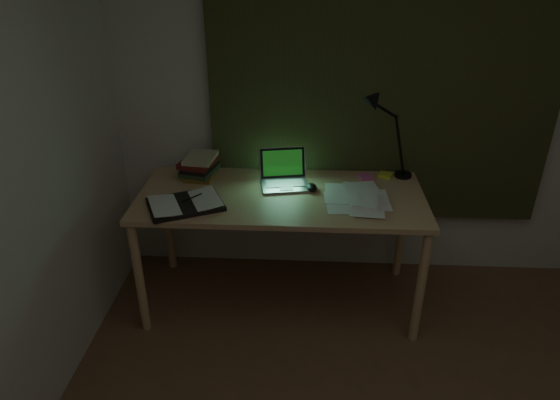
% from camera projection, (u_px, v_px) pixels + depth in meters
% --- Properties ---
extents(wall_back, '(3.50, 0.00, 2.50)m').
position_uv_depth(wall_back, '(381.00, 102.00, 3.21)').
color(wall_back, beige).
rests_on(wall_back, ground).
extents(curtain, '(2.20, 0.06, 2.00)m').
position_uv_depth(curtain, '(384.00, 72.00, 3.08)').
color(curtain, '#2D351A').
rests_on(curtain, wall_back).
extents(desk, '(1.75, 0.76, 0.80)m').
position_uv_depth(desk, '(281.00, 249.00, 3.22)').
color(desk, tan).
rests_on(desk, floor).
extents(laptop, '(0.35, 0.38, 0.21)m').
position_uv_depth(laptop, '(285.00, 171.00, 3.09)').
color(laptop, '#B2B2B7').
rests_on(laptop, desk).
extents(open_textbook, '(0.50, 0.44, 0.04)m').
position_uv_depth(open_textbook, '(185.00, 203.00, 2.90)').
color(open_textbook, silver).
rests_on(open_textbook, desk).
extents(book_stack, '(0.22, 0.26, 0.16)m').
position_uv_depth(book_stack, '(200.00, 166.00, 3.23)').
color(book_stack, silver).
rests_on(book_stack, desk).
extents(loose_papers, '(0.35, 0.37, 0.02)m').
position_uv_depth(loose_papers, '(357.00, 199.00, 2.96)').
color(loose_papers, silver).
rests_on(loose_papers, desk).
extents(mouse, '(0.08, 0.11, 0.04)m').
position_uv_depth(mouse, '(312.00, 187.00, 3.08)').
color(mouse, black).
rests_on(mouse, desk).
extents(sticky_yellow, '(0.11, 0.11, 0.02)m').
position_uv_depth(sticky_yellow, '(385.00, 175.00, 3.27)').
color(sticky_yellow, '#C8D92D').
rests_on(sticky_yellow, desk).
extents(sticky_pink, '(0.10, 0.10, 0.02)m').
position_uv_depth(sticky_pink, '(365.00, 177.00, 3.25)').
color(sticky_pink, '#E559A6').
rests_on(sticky_pink, desk).
extents(desk_lamp, '(0.46, 0.39, 0.60)m').
position_uv_depth(desk_lamp, '(408.00, 133.00, 3.14)').
color(desk_lamp, black).
rests_on(desk_lamp, desk).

